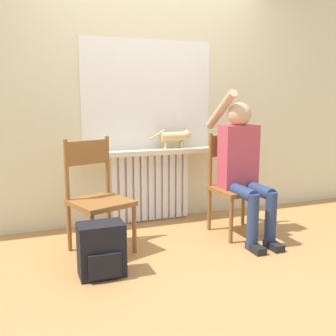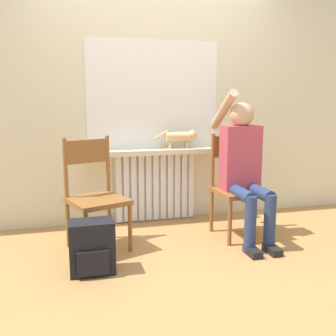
{
  "view_description": "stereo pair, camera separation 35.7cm",
  "coord_description": "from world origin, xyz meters",
  "px_view_note": "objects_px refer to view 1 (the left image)",
  "views": [
    {
      "loc": [
        -1.24,
        -2.68,
        1.28
      ],
      "look_at": [
        0.0,
        0.61,
        0.65
      ],
      "focal_mm": 42.0,
      "sensor_mm": 36.0,
      "label": 1
    },
    {
      "loc": [
        -0.9,
        -2.79,
        1.28
      ],
      "look_at": [
        0.0,
        0.61,
        0.65
      ],
      "focal_mm": 42.0,
      "sensor_mm": 36.0,
      "label": 2
    }
  ],
  "objects_px": {
    "person": "(243,163)",
    "cat": "(176,136)",
    "chair_right": "(236,184)",
    "chair_left": "(98,196)",
    "backpack": "(102,250)"
  },
  "relations": [
    {
      "from": "person",
      "to": "cat",
      "type": "relative_size",
      "value": 2.95
    },
    {
      "from": "cat",
      "to": "chair_right",
      "type": "bearing_deg",
      "value": -56.37
    },
    {
      "from": "chair_left",
      "to": "backpack",
      "type": "relative_size",
      "value": 2.41
    },
    {
      "from": "chair_left",
      "to": "cat",
      "type": "distance_m",
      "value": 1.18
    },
    {
      "from": "person",
      "to": "backpack",
      "type": "xyz_separation_m",
      "value": [
        -1.39,
        -0.38,
        -0.5
      ]
    },
    {
      "from": "person",
      "to": "chair_left",
      "type": "bearing_deg",
      "value": 175.21
    },
    {
      "from": "chair_left",
      "to": "backpack",
      "type": "distance_m",
      "value": 0.57
    },
    {
      "from": "cat",
      "to": "backpack",
      "type": "relative_size",
      "value": 1.17
    },
    {
      "from": "chair_right",
      "to": "backpack",
      "type": "distance_m",
      "value": 1.5
    },
    {
      "from": "chair_left",
      "to": "cat",
      "type": "height_order",
      "value": "cat"
    },
    {
      "from": "chair_left",
      "to": "cat",
      "type": "relative_size",
      "value": 2.07
    },
    {
      "from": "chair_right",
      "to": "person",
      "type": "relative_size",
      "value": 0.7
    },
    {
      "from": "chair_right",
      "to": "chair_left",
      "type": "bearing_deg",
      "value": 177.27
    },
    {
      "from": "backpack",
      "to": "person",
      "type": "bearing_deg",
      "value": 15.38
    },
    {
      "from": "person",
      "to": "cat",
      "type": "height_order",
      "value": "person"
    }
  ]
}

